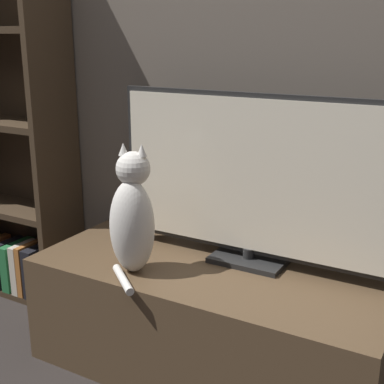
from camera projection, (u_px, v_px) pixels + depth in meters
The scene contains 5 objects.
wall_back at pixel (251, 25), 2.00m from camera, with size 4.80×0.05×2.60m.
tv_stand at pixel (208, 321), 2.04m from camera, with size 1.34×0.55×0.43m.
tv at pixel (251, 180), 1.95m from camera, with size 1.08×0.17×0.64m.
cat at pixel (133, 217), 1.91m from camera, with size 0.22×0.28×0.47m.
bookshelf at pixel (17, 149), 2.59m from camera, with size 0.61×0.28×1.72m.
Camera 1 is at (0.85, -0.70, 1.26)m, focal length 50.00 mm.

